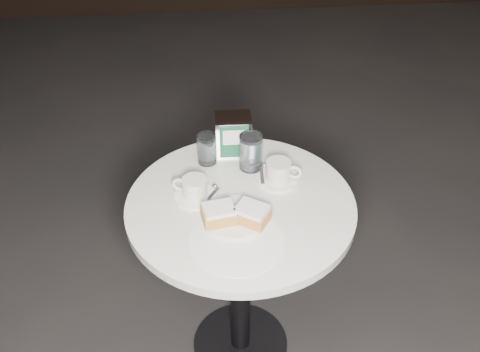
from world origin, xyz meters
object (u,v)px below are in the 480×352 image
at_px(coffee_cup_right, 279,173).
at_px(napkin_dispenser, 233,135).
at_px(cafe_table, 241,248).
at_px(water_glass_left, 207,149).
at_px(beignet_plate, 235,215).
at_px(coffee_cup_left, 194,189).
at_px(water_glass_right, 251,152).

relative_size(coffee_cup_right, napkin_dispenser, 1.25).
bearing_deg(cafe_table, napkin_dispenser, 89.79).
bearing_deg(coffee_cup_right, water_glass_left, 169.34).
xyz_separation_m(cafe_table, beignet_plate, (-0.02, -0.08, 0.22)).
distance_m(cafe_table, beignet_plate, 0.24).
height_order(coffee_cup_left, water_glass_right, water_glass_right).
distance_m(coffee_cup_left, water_glass_left, 0.18).
relative_size(beignet_plate, coffee_cup_right, 1.24).
relative_size(coffee_cup_left, coffee_cup_right, 0.97).
bearing_deg(water_glass_right, coffee_cup_right, -44.45).
bearing_deg(cafe_table, beignet_plate, -106.05).
xyz_separation_m(water_glass_left, water_glass_right, (0.14, -0.04, 0.01)).
bearing_deg(coffee_cup_right, water_glass_right, 153.77).
relative_size(coffee_cup_right, water_glass_left, 1.68).
xyz_separation_m(coffee_cup_right, water_glass_left, (-0.22, 0.12, 0.02)).
bearing_deg(water_glass_right, cafe_table, -106.20).
bearing_deg(water_glass_right, water_glass_left, 162.88).
relative_size(beignet_plate, water_glass_left, 2.08).
height_order(cafe_table, water_glass_left, water_glass_left).
xyz_separation_m(beignet_plate, water_glass_left, (-0.07, 0.30, 0.03)).
bearing_deg(water_glass_left, coffee_cup_left, -104.97).
bearing_deg(beignet_plate, coffee_cup_right, 49.15).
distance_m(coffee_cup_right, napkin_dispenser, 0.22).
distance_m(coffee_cup_left, napkin_dispenser, 0.27).
relative_size(water_glass_left, water_glass_right, 0.84).
relative_size(cafe_table, coffee_cup_left, 4.46).
bearing_deg(cafe_table, coffee_cup_right, 36.03).
bearing_deg(beignet_plate, cafe_table, 73.95).
height_order(cafe_table, coffee_cup_left, coffee_cup_left).
distance_m(beignet_plate, coffee_cup_left, 0.17).
distance_m(cafe_table, napkin_dispenser, 0.38).
xyz_separation_m(coffee_cup_left, napkin_dispenser, (0.14, 0.22, 0.04)).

